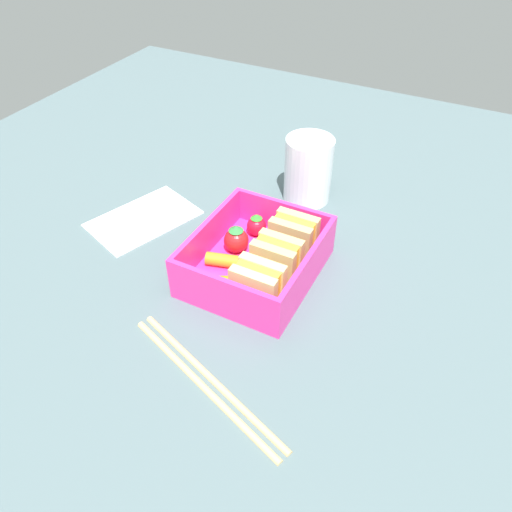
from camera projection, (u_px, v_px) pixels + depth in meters
The scene contains 13 objects.
ground_plane at pixel (256, 279), 60.56cm from camera, with size 120.00×120.00×2.00cm, color #4C5F63.
bento_tray at pixel (256, 269), 59.51cm from camera, with size 15.97×13.63×1.20cm, color #F12F92.
bento_rim at pixel (256, 252), 57.70cm from camera, with size 15.97×13.63×4.31cm.
sandwich_left at pixel (294, 235), 59.85cm from camera, with size 3.42×5.32×4.58cm.
sandwich_center_left at pixel (277, 258), 56.69cm from camera, with size 3.42×5.32×4.58cm.
sandwich_center at pixel (258, 284), 53.52cm from camera, with size 3.42×5.32×4.58cm.
strawberry_left at pixel (256, 225), 62.79cm from camera, with size 2.45×2.45×3.05cm.
strawberry_far_left at pixel (236, 240), 60.20cm from camera, with size 3.02×3.02×3.62cm.
carrot_stick_left at pixel (225, 260), 58.60cm from camera, with size 1.58×1.58×4.42cm, color orange.
carrot_stick_far_left at pixel (216, 282), 56.09cm from camera, with size 1.33×1.33×4.26cm, color orange.
chopstick_pair at pixel (206, 380), 47.99cm from camera, with size 8.85×20.66×0.70cm.
drinking_glass at pixel (308, 170), 68.88cm from camera, with size 6.59×6.59×9.24cm, color white.
folded_napkin at pixel (143, 218), 67.83cm from camera, with size 13.89×8.99×0.40cm, color white.
Camera 1 is at (38.94, 20.09, 40.89)cm, focal length 35.00 mm.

